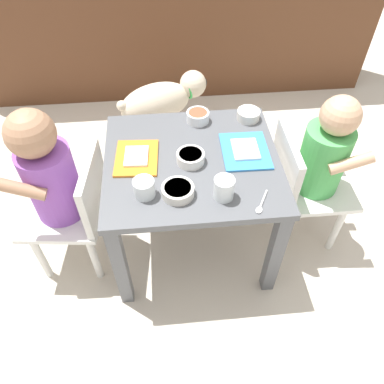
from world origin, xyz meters
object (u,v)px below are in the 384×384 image
object	(u,v)px
seated_child_left	(54,179)
spoon_by_left_tray	(261,204)
dining_table	(192,177)
cereal_bowl_right_side	(178,191)
dog	(162,101)
food_tray_left	(137,157)
food_tray_right	(245,150)
water_cup_right	(144,189)
cereal_bowl_left_side	(198,116)
seated_child_right	(320,159)
veggie_bowl_near	(248,115)
water_cup_left	(224,189)
veggie_bowl_far	(191,157)

from	to	relation	value
seated_child_left	spoon_by_left_tray	bearing A→B (deg)	-16.48
dining_table	cereal_bowl_right_side	bearing A→B (deg)	-110.86
dog	food_tray_left	size ratio (longest dim) A/B	2.55
food_tray_right	water_cup_right	bearing A→B (deg)	-154.38
water_cup_right	spoon_by_left_tray	bearing A→B (deg)	-12.15
cereal_bowl_left_side	water_cup_right	bearing A→B (deg)	-119.72
seated_child_left	cereal_bowl_left_side	size ratio (longest dim) A/B	8.41
dining_table	seated_child_right	distance (m)	0.46
seated_child_left	spoon_by_left_tray	world-z (taller)	seated_child_left
seated_child_right	food_tray_left	distance (m)	0.64
veggie_bowl_near	food_tray_right	bearing A→B (deg)	-104.04
water_cup_right	cereal_bowl_right_side	size ratio (longest dim) A/B	0.66
food_tray_left	water_cup_left	xyz separation A→B (m)	(0.26, -0.19, 0.03)
seated_child_left	veggie_bowl_near	bearing A→B (deg)	18.55
seated_child_right	food_tray_left	bearing A→B (deg)	178.78
veggie_bowl_near	food_tray_left	bearing A→B (deg)	-156.34
veggie_bowl_near	cereal_bowl_right_side	world-z (taller)	veggie_bowl_near
food_tray_right	cereal_bowl_right_side	size ratio (longest dim) A/B	1.93
dining_table	dog	bearing A→B (deg)	97.02
cereal_bowl_left_side	seated_child_right	bearing A→B (deg)	-25.80
water_cup_right	cereal_bowl_left_side	distance (m)	0.40
water_cup_left	cereal_bowl_right_side	distance (m)	0.14
seated_child_right	dog	world-z (taller)	seated_child_right
cereal_bowl_left_side	spoon_by_left_tray	distance (m)	0.45
dining_table	water_cup_left	size ratio (longest dim) A/B	8.17
dining_table	water_cup_right	bearing A→B (deg)	-138.17
cereal_bowl_left_side	veggie_bowl_near	size ratio (longest dim) A/B	0.98
seated_child_right	water_cup_right	size ratio (longest dim) A/B	10.08
cereal_bowl_left_side	cereal_bowl_right_side	bearing A→B (deg)	-105.39
food_tray_left	spoon_by_left_tray	world-z (taller)	food_tray_left
veggie_bowl_far	cereal_bowl_left_side	distance (m)	0.22
food_tray_left	cereal_bowl_left_side	size ratio (longest dim) A/B	2.22
food_tray_left	water_cup_right	distance (m)	0.17
water_cup_right	cereal_bowl_right_side	bearing A→B (deg)	-5.24
dog	veggie_bowl_far	size ratio (longest dim) A/B	5.09
food_tray_left	veggie_bowl_near	world-z (taller)	veggie_bowl_near
dining_table	water_cup_right	xyz separation A→B (m)	(-0.16, -0.14, 0.11)
cereal_bowl_right_side	seated_child_left	bearing A→B (deg)	162.55
dining_table	water_cup_right	size ratio (longest dim) A/B	8.93
water_cup_right	veggie_bowl_near	bearing A→B (deg)	41.69
dog	water_cup_right	world-z (taller)	water_cup_right
veggie_bowl_near	veggie_bowl_far	bearing A→B (deg)	-137.95
seated_child_right	cereal_bowl_right_side	world-z (taller)	seated_child_right
seated_child_left	seated_child_right	bearing A→B (deg)	2.21
seated_child_left	water_cup_left	bearing A→B (deg)	-15.24
seated_child_right	seated_child_left	bearing A→B (deg)	-177.79
dining_table	seated_child_right	bearing A→B (deg)	1.14
seated_child_right	veggie_bowl_near	xyz separation A→B (m)	(-0.22, 0.20, 0.07)
spoon_by_left_tray	food_tray_right	bearing A→B (deg)	90.86
dog	cereal_bowl_right_side	distance (m)	0.88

